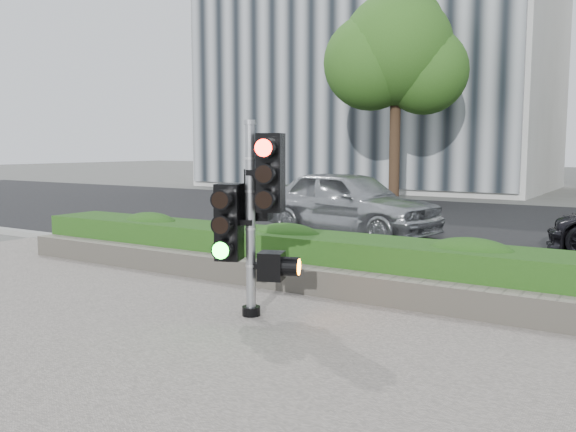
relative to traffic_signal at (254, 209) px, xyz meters
The scene contains 10 objects.
ground 1.47m from the traffic_signal, 55.84° to the right, with size 120.00×120.00×0.00m, color #51514C.
sidewalk 3.39m from the traffic_signal, 82.24° to the right, with size 16.00×11.00×0.03m, color #9E9389.
road 9.46m from the traffic_signal, 87.39° to the left, with size 60.00×13.00×0.02m, color black.
curb 2.83m from the traffic_signal, 80.40° to the left, with size 60.00×0.25×0.12m, color gray.
stone_wall 1.71m from the traffic_signal, 71.46° to the left, with size 12.00×0.32×0.34m, color gray.
hedge 2.16m from the traffic_signal, 77.49° to the left, with size 12.00×1.00×0.68m, color #417C26.
building_left 24.76m from the traffic_signal, 110.97° to the left, with size 16.00×9.00×15.00m, color #B7B7B2.
tree_left 15.00m from the traffic_signal, 106.37° to the left, with size 4.61×4.03×7.34m.
traffic_signal is the anchor object (origin of this frame).
car_silver 6.83m from the traffic_signal, 107.74° to the left, with size 1.70×4.24×1.44m, color #9DA0A4.
Camera 1 is at (3.58, -4.96, 1.96)m, focal length 38.00 mm.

